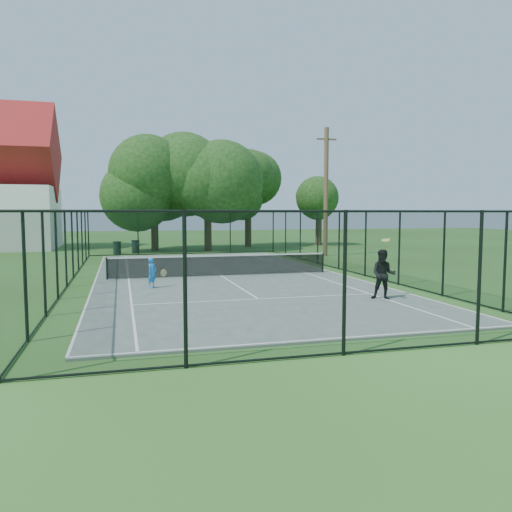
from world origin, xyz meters
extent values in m
plane|color=#2F4E1B|center=(0.00, 0.00, 0.00)|extent=(120.00, 120.00, 0.00)
cube|color=#4E5C56|center=(0.00, 0.00, 0.03)|extent=(11.00, 24.00, 0.06)
cylinder|color=black|center=(-5.00, 0.00, 0.53)|extent=(0.08, 0.08, 0.95)
cylinder|color=black|center=(5.00, 0.00, 0.53)|extent=(0.08, 0.08, 0.95)
cube|color=black|center=(0.00, 0.00, 0.53)|extent=(10.00, 0.03, 0.88)
cube|color=white|center=(0.00, 0.00, 0.98)|extent=(10.00, 0.05, 0.06)
cylinder|color=#332114|center=(-1.86, 16.94, 1.71)|extent=(0.56, 0.56, 3.41)
sphere|color=black|center=(-1.86, 16.94, 4.95)|extent=(6.15, 6.15, 6.15)
cylinder|color=#332114|center=(2.09, 15.77, 2.04)|extent=(0.56, 0.56, 4.07)
sphere|color=black|center=(2.09, 15.77, 5.90)|extent=(7.30, 7.30, 7.30)
cylinder|color=#332114|center=(6.22, 19.42, 1.65)|extent=(0.56, 0.56, 3.29)
sphere|color=black|center=(6.22, 19.42, 4.60)|extent=(5.22, 5.22, 5.22)
cylinder|color=#332114|center=(12.81, 19.57, 1.15)|extent=(0.56, 0.56, 2.30)
sphere|color=black|center=(12.81, 19.57, 3.30)|extent=(4.01, 4.01, 4.01)
cylinder|color=black|center=(-4.67, 14.23, 0.43)|extent=(0.54, 0.54, 0.87)
cylinder|color=black|center=(-4.67, 14.23, 0.89)|extent=(0.58, 0.58, 0.05)
cylinder|color=black|center=(-3.39, 14.71, 0.45)|extent=(0.54, 0.54, 0.90)
cylinder|color=black|center=(-3.39, 14.71, 0.92)|extent=(0.58, 0.58, 0.05)
cylinder|color=#4C3823|center=(8.96, 9.00, 4.29)|extent=(0.30, 0.30, 8.57)
cube|color=#4C3823|center=(8.96, 9.00, 7.80)|extent=(1.40, 0.10, 0.10)
imported|color=#1C87EF|center=(-3.27, -2.94, 0.65)|extent=(0.49, 0.51, 1.17)
torus|color=gold|center=(-2.82, -2.79, 0.61)|extent=(0.27, 0.18, 0.29)
cylinder|color=silver|center=(-2.82, -2.79, 0.61)|extent=(0.23, 0.15, 0.25)
imported|color=black|center=(4.00, -7.52, 0.89)|extent=(1.02, 0.97, 1.66)
torus|color=gold|center=(4.25, -7.17, 2.01)|extent=(0.30, 0.28, 0.14)
cylinder|color=silver|center=(4.25, -7.17, 2.01)|extent=(0.26, 0.24, 0.11)
sphere|color=#CCE526|center=(4.52, -6.97, 2.03)|extent=(0.07, 0.07, 0.07)
camera|label=1|loc=(-4.39, -22.26, 2.95)|focal=35.00mm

